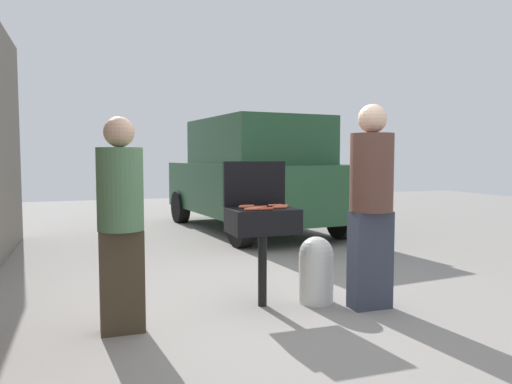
% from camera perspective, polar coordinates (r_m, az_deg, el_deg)
% --- Properties ---
extents(ground_plane, '(24.00, 24.00, 0.00)m').
position_cam_1_polar(ground_plane, '(4.53, 2.12, -13.30)').
color(ground_plane, gray).
extents(bbq_grill, '(0.60, 0.44, 0.89)m').
position_cam_1_polar(bbq_grill, '(4.47, 0.74, -3.68)').
color(bbq_grill, black).
rests_on(bbq_grill, ground).
extents(grill_lid_open, '(0.60, 0.05, 0.42)m').
position_cam_1_polar(grill_lid_open, '(4.64, -0.18, 0.96)').
color(grill_lid_open, black).
rests_on(grill_lid_open, bbq_grill).
extents(hot_dog_0, '(0.13, 0.03, 0.03)m').
position_cam_1_polar(hot_dog_0, '(4.28, 1.12, -1.95)').
color(hot_dog_0, '#AD4228').
rests_on(hot_dog_0, bbq_grill).
extents(hot_dog_1, '(0.13, 0.03, 0.03)m').
position_cam_1_polar(hot_dog_1, '(4.30, -0.15, -1.92)').
color(hot_dog_1, '#C6593D').
rests_on(hot_dog_1, bbq_grill).
extents(hot_dog_2, '(0.13, 0.03, 0.03)m').
position_cam_1_polar(hot_dog_2, '(4.51, -1.04, -1.64)').
color(hot_dog_2, '#AD4228').
rests_on(hot_dog_2, bbq_grill).
extents(hot_dog_3, '(0.13, 0.03, 0.03)m').
position_cam_1_polar(hot_dog_3, '(4.42, 0.45, -1.76)').
color(hot_dog_3, '#AD4228').
rests_on(hot_dog_3, bbq_grill).
extents(hot_dog_4, '(0.13, 0.04, 0.03)m').
position_cam_1_polar(hot_dog_4, '(4.44, -1.18, -1.73)').
color(hot_dog_4, '#B74C33').
rests_on(hot_dog_4, bbq_grill).
extents(hot_dog_5, '(0.13, 0.03, 0.03)m').
position_cam_1_polar(hot_dog_5, '(4.26, -0.51, -1.99)').
color(hot_dog_5, '#C6593D').
rests_on(hot_dog_5, bbq_grill).
extents(hot_dog_6, '(0.13, 0.04, 0.03)m').
position_cam_1_polar(hot_dog_6, '(4.43, 2.75, -1.75)').
color(hot_dog_6, '#C6593D').
rests_on(hot_dog_6, bbq_grill).
extents(hot_dog_7, '(0.13, 0.04, 0.03)m').
position_cam_1_polar(hot_dog_7, '(4.58, 2.19, -1.56)').
color(hot_dog_7, '#B74C33').
rests_on(hot_dog_7, bbq_grill).
extents(hot_dog_8, '(0.13, 0.03, 0.03)m').
position_cam_1_polar(hot_dog_8, '(4.53, 2.91, -1.62)').
color(hot_dog_8, '#B74C33').
rests_on(hot_dog_8, bbq_grill).
extents(propane_tank, '(0.32, 0.32, 0.62)m').
position_cam_1_polar(propane_tank, '(4.68, 6.92, -8.69)').
color(propane_tank, silver).
rests_on(propane_tank, ground).
extents(person_left, '(0.35, 0.35, 1.65)m').
position_cam_1_polar(person_left, '(3.91, -15.27, -2.75)').
color(person_left, '#3F3323').
rests_on(person_left, ground).
extents(person_right, '(0.38, 0.38, 1.81)m').
position_cam_1_polar(person_right, '(4.50, 13.08, -0.75)').
color(person_right, '#333847').
rests_on(person_right, ground).
extents(parked_minivan, '(2.42, 4.58, 2.02)m').
position_cam_1_polar(parked_minivan, '(9.04, -0.27, 2.04)').
color(parked_minivan, '#234C2D').
rests_on(parked_minivan, ground).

